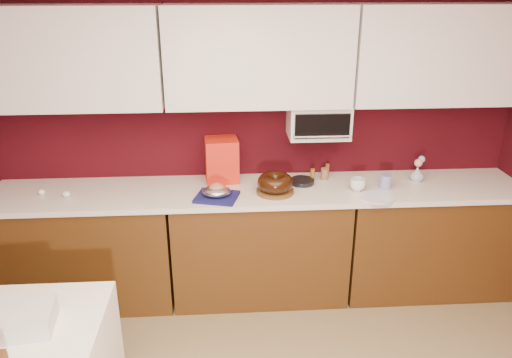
{
  "coord_description": "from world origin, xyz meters",
  "views": [
    {
      "loc": [
        -0.25,
        -1.48,
        2.37
      ],
      "look_at": [
        -0.04,
        1.84,
        1.02
      ],
      "focal_mm": 35.0,
      "sensor_mm": 36.0,
      "label": 1
    }
  ],
  "objects_px": {
    "toaster_oven": "(318,120)",
    "newspaper_stack": "(21,320)",
    "pandoro_box": "(222,160)",
    "blue_jar": "(386,182)",
    "foil_ham_nest": "(217,191)",
    "flower_vase": "(417,173)",
    "bundt_cake": "(275,183)",
    "coffee_mug": "(358,183)"
  },
  "relations": [
    {
      "from": "foil_ham_nest",
      "to": "flower_vase",
      "type": "xyz_separation_m",
      "value": [
        1.54,
        0.23,
        0.01
      ]
    },
    {
      "from": "pandoro_box",
      "to": "newspaper_stack",
      "type": "bearing_deg",
      "value": -127.98
    },
    {
      "from": "pandoro_box",
      "to": "coffee_mug",
      "type": "relative_size",
      "value": 3.0
    },
    {
      "from": "blue_jar",
      "to": "bundt_cake",
      "type": "bearing_deg",
      "value": -177.66
    },
    {
      "from": "bundt_cake",
      "to": "flower_vase",
      "type": "distance_m",
      "value": 1.13
    },
    {
      "from": "flower_vase",
      "to": "newspaper_stack",
      "type": "bearing_deg",
      "value": -150.53
    },
    {
      "from": "foil_ham_nest",
      "to": "flower_vase",
      "type": "relative_size",
      "value": 1.61
    },
    {
      "from": "flower_vase",
      "to": "toaster_oven",
      "type": "bearing_deg",
      "value": 173.7
    },
    {
      "from": "coffee_mug",
      "to": "flower_vase",
      "type": "xyz_separation_m",
      "value": [
        0.5,
        0.15,
        0.01
      ]
    },
    {
      "from": "toaster_oven",
      "to": "flower_vase",
      "type": "xyz_separation_m",
      "value": [
        0.78,
        -0.09,
        -0.41
      ]
    },
    {
      "from": "bundt_cake",
      "to": "newspaper_stack",
      "type": "xyz_separation_m",
      "value": [
        -1.38,
        -1.25,
        -0.18
      ]
    },
    {
      "from": "pandoro_box",
      "to": "blue_jar",
      "type": "height_order",
      "value": "pandoro_box"
    },
    {
      "from": "pandoro_box",
      "to": "flower_vase",
      "type": "bearing_deg",
      "value": -9.16
    },
    {
      "from": "bundt_cake",
      "to": "coffee_mug",
      "type": "distance_m",
      "value": 0.62
    },
    {
      "from": "bundt_cake",
      "to": "pandoro_box",
      "type": "height_order",
      "value": "pandoro_box"
    },
    {
      "from": "pandoro_box",
      "to": "coffee_mug",
      "type": "height_order",
      "value": "pandoro_box"
    },
    {
      "from": "bundt_cake",
      "to": "flower_vase",
      "type": "relative_size",
      "value": 2.08
    },
    {
      "from": "pandoro_box",
      "to": "foil_ham_nest",
      "type": "bearing_deg",
      "value": -101.5
    },
    {
      "from": "toaster_oven",
      "to": "flower_vase",
      "type": "height_order",
      "value": "toaster_oven"
    },
    {
      "from": "foil_ham_nest",
      "to": "flower_vase",
      "type": "bearing_deg",
      "value": 8.54
    },
    {
      "from": "toaster_oven",
      "to": "pandoro_box",
      "type": "height_order",
      "value": "toaster_oven"
    },
    {
      "from": "bundt_cake",
      "to": "pandoro_box",
      "type": "relative_size",
      "value": 0.78
    },
    {
      "from": "toaster_oven",
      "to": "foil_ham_nest",
      "type": "relative_size",
      "value": 2.22
    },
    {
      "from": "foil_ham_nest",
      "to": "blue_jar",
      "type": "relative_size",
      "value": 1.92
    },
    {
      "from": "pandoro_box",
      "to": "blue_jar",
      "type": "xyz_separation_m",
      "value": [
        1.22,
        -0.24,
        -0.12
      ]
    },
    {
      "from": "foil_ham_nest",
      "to": "newspaper_stack",
      "type": "xyz_separation_m",
      "value": [
        -0.96,
        -1.18,
        -0.15
      ]
    },
    {
      "from": "blue_jar",
      "to": "flower_vase",
      "type": "distance_m",
      "value": 0.31
    },
    {
      "from": "newspaper_stack",
      "to": "toaster_oven",
      "type": "bearing_deg",
      "value": 40.99
    },
    {
      "from": "foil_ham_nest",
      "to": "flower_vase",
      "type": "distance_m",
      "value": 1.56
    },
    {
      "from": "pandoro_box",
      "to": "toaster_oven",
      "type": "bearing_deg",
      "value": -7.01
    },
    {
      "from": "coffee_mug",
      "to": "flower_vase",
      "type": "relative_size",
      "value": 0.89
    },
    {
      "from": "pandoro_box",
      "to": "newspaper_stack",
      "type": "distance_m",
      "value": 1.84
    },
    {
      "from": "foil_ham_nest",
      "to": "blue_jar",
      "type": "xyz_separation_m",
      "value": [
        1.26,
        0.1,
        -0.0
      ]
    },
    {
      "from": "flower_vase",
      "to": "foil_ham_nest",
      "type": "bearing_deg",
      "value": -171.46
    },
    {
      "from": "flower_vase",
      "to": "newspaper_stack",
      "type": "xyz_separation_m",
      "value": [
        -2.5,
        -1.41,
        -0.16
      ]
    },
    {
      "from": "blue_jar",
      "to": "newspaper_stack",
      "type": "height_order",
      "value": "blue_jar"
    },
    {
      "from": "pandoro_box",
      "to": "blue_jar",
      "type": "relative_size",
      "value": 3.18
    },
    {
      "from": "coffee_mug",
      "to": "newspaper_stack",
      "type": "relative_size",
      "value": 0.37
    },
    {
      "from": "coffee_mug",
      "to": "blue_jar",
      "type": "distance_m",
      "value": 0.22
    },
    {
      "from": "coffee_mug",
      "to": "newspaper_stack",
      "type": "distance_m",
      "value": 2.36
    },
    {
      "from": "toaster_oven",
      "to": "newspaper_stack",
      "type": "relative_size",
      "value": 1.48
    },
    {
      "from": "bundt_cake",
      "to": "flower_vase",
      "type": "bearing_deg",
      "value": 8.23
    }
  ]
}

